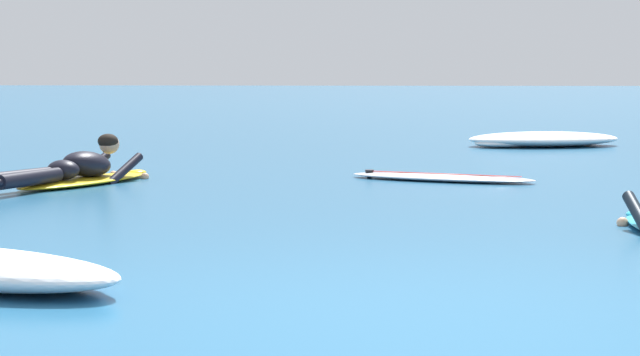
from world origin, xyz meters
TOP-DOWN VIEW (x-y plane):
  - ground_plane at (0.00, 10.00)m, footprint 120.00×120.00m
  - surfer_far at (-3.19, 5.84)m, footprint 1.34×2.36m
  - drifting_surfboard at (0.48, 6.53)m, footprint 2.04×1.16m
  - whitewater_front at (2.26, 11.89)m, footprint 2.53×1.70m

SIDE VIEW (x-z plane):
  - ground_plane at x=0.00m, z-range 0.00..0.00m
  - drifting_surfboard at x=0.48m, z-range -0.05..0.11m
  - whitewater_front at x=2.26m, z-range -0.01..0.21m
  - surfer_far at x=-3.19m, z-range -0.13..0.41m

